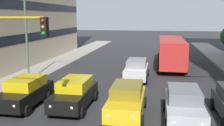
{
  "coord_description": "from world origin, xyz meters",
  "views": [
    {
      "loc": [
        -1.69,
        8.97,
        5.36
      ],
      "look_at": [
        1.24,
        -7.36,
        2.35
      ],
      "focal_mm": 41.35,
      "sensor_mm": 36.0,
      "label": 1
    }
  ],
  "objects_px": {
    "car_row2_0": "(137,69)",
    "bus_behind_traffic": "(171,49)",
    "car_1": "(184,105)",
    "street_lamp_right": "(31,23)",
    "car_3": "(75,93)",
    "car_4": "(25,92)",
    "car_2": "(127,100)"
  },
  "relations": [
    {
      "from": "car_3",
      "to": "car_4",
      "type": "xyz_separation_m",
      "value": [
        3.02,
        0.27,
        0.0
      ]
    },
    {
      "from": "bus_behind_traffic",
      "to": "car_3",
      "type": "bearing_deg",
      "value": 66.27
    },
    {
      "from": "car_4",
      "to": "street_lamp_right",
      "type": "bearing_deg",
      "value": -68.29
    },
    {
      "from": "car_row2_0",
      "to": "car_2",
      "type": "bearing_deg",
      "value": 91.14
    },
    {
      "from": "bus_behind_traffic",
      "to": "street_lamp_right",
      "type": "height_order",
      "value": "street_lamp_right"
    },
    {
      "from": "street_lamp_right",
      "to": "car_2",
      "type": "bearing_deg",
      "value": 145.63
    },
    {
      "from": "car_3",
      "to": "street_lamp_right",
      "type": "relative_size",
      "value": 0.57
    },
    {
      "from": "car_2",
      "to": "car_row2_0",
      "type": "height_order",
      "value": "same"
    },
    {
      "from": "car_4",
      "to": "bus_behind_traffic",
      "type": "relative_size",
      "value": 0.42
    },
    {
      "from": "car_3",
      "to": "car_row2_0",
      "type": "relative_size",
      "value": 1.0
    },
    {
      "from": "street_lamp_right",
      "to": "bus_behind_traffic",
      "type": "bearing_deg",
      "value": -141.29
    },
    {
      "from": "car_row2_0",
      "to": "car_3",
      "type": "bearing_deg",
      "value": 68.26
    },
    {
      "from": "car_row2_0",
      "to": "bus_behind_traffic",
      "type": "xyz_separation_m",
      "value": [
        -3.15,
        -6.46,
        0.97
      ]
    },
    {
      "from": "car_1",
      "to": "car_3",
      "type": "height_order",
      "value": "same"
    },
    {
      "from": "car_2",
      "to": "car_3",
      "type": "distance_m",
      "value": 3.26
    },
    {
      "from": "car_3",
      "to": "car_4",
      "type": "relative_size",
      "value": 1.0
    },
    {
      "from": "car_2",
      "to": "car_3",
      "type": "xyz_separation_m",
      "value": [
        3.19,
        -0.68,
        0.0
      ]
    },
    {
      "from": "car_2",
      "to": "street_lamp_right",
      "type": "xyz_separation_m",
      "value": [
        8.3,
        -5.67,
        3.98
      ]
    },
    {
      "from": "car_4",
      "to": "car_row2_0",
      "type": "distance_m",
      "value": 9.9
    },
    {
      "from": "bus_behind_traffic",
      "to": "car_2",
      "type": "bearing_deg",
      "value": 78.54
    },
    {
      "from": "car_1",
      "to": "car_3",
      "type": "bearing_deg",
      "value": -8.95
    },
    {
      "from": "car_4",
      "to": "bus_behind_traffic",
      "type": "bearing_deg",
      "value": -122.71
    },
    {
      "from": "car_3",
      "to": "bus_behind_traffic",
      "type": "bearing_deg",
      "value": -113.73
    },
    {
      "from": "car_1",
      "to": "car_3",
      "type": "distance_m",
      "value": 6.24
    },
    {
      "from": "car_1",
      "to": "car_3",
      "type": "xyz_separation_m",
      "value": [
        6.17,
        -0.97,
        0.0
      ]
    },
    {
      "from": "car_1",
      "to": "bus_behind_traffic",
      "type": "relative_size",
      "value": 0.42
    },
    {
      "from": "car_row2_0",
      "to": "bus_behind_traffic",
      "type": "relative_size",
      "value": 0.42
    },
    {
      "from": "car_1",
      "to": "bus_behind_traffic",
      "type": "distance_m",
      "value": 15.03
    },
    {
      "from": "car_4",
      "to": "car_row2_0",
      "type": "bearing_deg",
      "value": -127.58
    },
    {
      "from": "bus_behind_traffic",
      "to": "street_lamp_right",
      "type": "distance_m",
      "value": 14.76
    },
    {
      "from": "street_lamp_right",
      "to": "car_3",
      "type": "bearing_deg",
      "value": 135.67
    },
    {
      "from": "car_1",
      "to": "street_lamp_right",
      "type": "height_order",
      "value": "street_lamp_right"
    }
  ]
}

